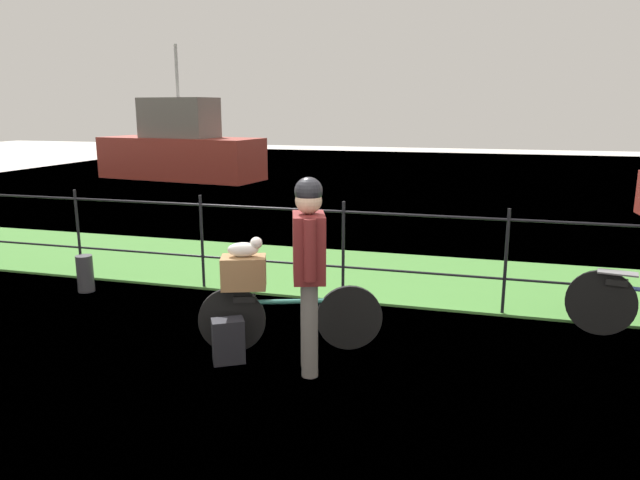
# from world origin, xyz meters

# --- Properties ---
(ground_plane) EXTENTS (60.00, 60.00, 0.00)m
(ground_plane) POSITION_xyz_m (0.00, 0.00, 0.00)
(ground_plane) COLOR beige
(grass_strip) EXTENTS (27.00, 2.40, 0.03)m
(grass_strip) POSITION_xyz_m (0.00, 3.51, 0.01)
(grass_strip) COLOR #478438
(grass_strip) RESTS_ON ground
(harbor_water) EXTENTS (30.00, 30.00, 0.00)m
(harbor_water) POSITION_xyz_m (0.00, 11.62, 0.00)
(harbor_water) COLOR slate
(harbor_water) RESTS_ON ground
(iron_fence) EXTENTS (18.04, 0.04, 1.19)m
(iron_fence) POSITION_xyz_m (0.00, 2.36, 0.69)
(iron_fence) COLOR black
(iron_fence) RESTS_ON ground
(bicycle_main) EXTENTS (1.63, 0.61, 0.62)m
(bicycle_main) POSITION_xyz_m (-0.15, 0.82, 0.33)
(bicycle_main) COLOR black
(bicycle_main) RESTS_ON ground
(wooden_crate) EXTENTS (0.46, 0.38, 0.30)m
(wooden_crate) POSITION_xyz_m (-0.53, 0.69, 0.77)
(wooden_crate) COLOR olive
(wooden_crate) RESTS_ON bicycle_main
(terrier_dog) EXTENTS (0.32, 0.22, 0.18)m
(terrier_dog) POSITION_xyz_m (-0.50, 0.70, 0.99)
(terrier_dog) COLOR silver
(terrier_dog) RESTS_ON wooden_crate
(cyclist_person) EXTENTS (0.38, 0.52, 1.68)m
(cyclist_person) POSITION_xyz_m (0.16, 0.46, 1.00)
(cyclist_person) COLOR slate
(cyclist_person) RESTS_ON ground
(backpack_on_paving) EXTENTS (0.33, 0.30, 0.40)m
(backpack_on_paving) POSITION_xyz_m (-0.58, 0.43, 0.20)
(backpack_on_paving) COLOR black
(backpack_on_paving) RESTS_ON ground
(mooring_bollard) EXTENTS (0.20, 0.20, 0.46)m
(mooring_bollard) POSITION_xyz_m (-3.16, 1.86, 0.23)
(mooring_bollard) COLOR #38383D
(mooring_bollard) RESTS_ON ground
(moored_boat_mid) EXTENTS (5.49, 2.50, 4.14)m
(moored_boat_mid) POSITION_xyz_m (-7.86, 12.86, 0.94)
(moored_boat_mid) COLOR #9E3328
(moored_boat_mid) RESTS_ON ground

